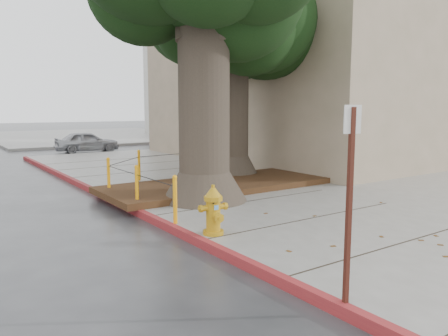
% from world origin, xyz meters
% --- Properties ---
extents(ground, '(140.00, 140.00, 0.00)m').
position_xyz_m(ground, '(0.00, 0.00, 0.00)').
color(ground, '#28282B').
rests_on(ground, ground).
extents(sidewalk_main, '(16.00, 26.00, 0.15)m').
position_xyz_m(sidewalk_main, '(6.00, 2.50, 0.07)').
color(sidewalk_main, slate).
rests_on(sidewalk_main, ground).
extents(sidewalk_far, '(16.00, 20.00, 0.15)m').
position_xyz_m(sidewalk_far, '(6.00, 30.00, 0.07)').
color(sidewalk_far, slate).
rests_on(sidewalk_far, ground).
extents(curb_red, '(0.14, 26.00, 0.16)m').
position_xyz_m(curb_red, '(-2.00, 2.50, 0.07)').
color(curb_red, maroon).
rests_on(curb_red, ground).
extents(planter_bed, '(6.40, 2.60, 0.16)m').
position_xyz_m(planter_bed, '(0.90, 3.90, 0.23)').
color(planter_bed, black).
rests_on(planter_bed, sidewalk_main).
extents(building_corner, '(12.00, 13.00, 10.00)m').
position_xyz_m(building_corner, '(10.00, 8.50, 5.00)').
color(building_corner, tan).
rests_on(building_corner, ground).
extents(building_side_white, '(10.00, 10.00, 9.00)m').
position_xyz_m(building_side_white, '(16.00, 26.00, 4.50)').
color(building_side_white, silver).
rests_on(building_side_white, ground).
extents(building_side_grey, '(12.00, 14.00, 12.00)m').
position_xyz_m(building_side_grey, '(22.00, 32.00, 6.00)').
color(building_side_grey, slate).
rests_on(building_side_grey, ground).
extents(tree_far, '(4.50, 3.80, 7.17)m').
position_xyz_m(tree_far, '(2.64, 5.32, 5.02)').
color(tree_far, '#4C3F33').
rests_on(tree_far, sidewalk_main).
extents(bollard_ring, '(3.79, 5.39, 0.95)m').
position_xyz_m(bollard_ring, '(-0.87, 4.38, 0.66)').
color(bollard_ring, '#FC9F0E').
rests_on(bollard_ring, sidewalk_main).
extents(fire_hydrant, '(0.47, 0.43, 0.88)m').
position_xyz_m(fire_hydrant, '(-1.70, 0.18, 0.58)').
color(fire_hydrant, '#CA9114').
rests_on(fire_hydrant, sidewalk_main).
extents(signpost, '(0.22, 0.06, 2.23)m').
position_xyz_m(signpost, '(-1.95, -2.95, 1.41)').
color(signpost, '#471911').
rests_on(signpost, sidewalk_main).
extents(car_silver, '(3.40, 1.63, 1.12)m').
position_xyz_m(car_silver, '(1.44, 17.30, 0.56)').
color(car_silver, '#A7A7AC').
rests_on(car_silver, ground).
extents(car_red, '(3.99, 1.77, 1.27)m').
position_xyz_m(car_red, '(8.64, 17.51, 0.64)').
color(car_red, maroon).
rests_on(car_red, ground).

